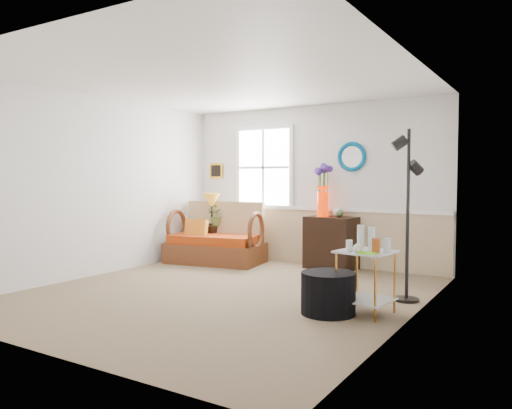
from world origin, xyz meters
The scene contains 19 objects.
floor centered at (0.00, 0.00, 0.00)m, with size 4.50×5.00×0.01m, color #7F694C.
ceiling centered at (0.00, 0.00, 2.60)m, with size 4.50×5.00×0.01m, color white.
walls centered at (0.00, 0.00, 1.30)m, with size 4.51×5.01×2.60m.
wainscot centered at (0.00, 2.48, 0.45)m, with size 4.46×0.02×0.90m, color tan.
chair_rail centered at (0.00, 2.47, 0.92)m, with size 4.46×0.04×0.06m, color white.
window centered at (-0.90, 2.47, 1.60)m, with size 1.14×0.06×1.44m, color white, non-canonical shape.
picture centered at (-1.92, 2.48, 1.55)m, with size 0.28×0.03×0.28m, color #BF7B1A.
mirror centered at (0.70, 2.48, 1.75)m, with size 0.47×0.47×0.07m, color #027AB4.
loveseat centered at (-1.40, 1.73, 0.51)m, with size 1.55×0.88×1.01m, color #5D2D17, non-canonical shape.
throw_pillow centered at (-1.68, 1.56, 0.53)m, with size 0.40×0.10×0.40m, color #CD4D02, non-canonical shape.
lamp_stand centered at (-1.69, 1.99, 0.29)m, with size 0.33×0.33×0.59m, color black, non-canonical shape.
table_lamp centered at (-1.66, 1.98, 0.87)m, with size 0.31×0.31×0.56m, color #C0801E, non-canonical shape.
potted_plant centered at (-1.56, 2.00, 0.74)m, with size 0.34×0.38×0.29m, color #4D6E37.
cabinet centered at (0.46, 2.26, 0.41)m, with size 0.76×0.49×0.81m, color black, non-canonical shape.
flower_vase centered at (0.31, 2.26, 1.22)m, with size 0.24×0.24×0.80m, color red, non-canonical shape.
side_table centered at (1.80, 0.01, 0.33)m, with size 0.52×0.52×0.66m, color #B67329, non-canonical shape.
tabletop_items centered at (1.83, -0.03, 0.79)m, with size 0.43×0.43×0.26m, color silver, non-canonical shape.
floor_lamp centered at (2.02, 0.78, 0.99)m, with size 0.28×0.28×1.97m, color black, non-canonical shape.
ottoman centered at (1.47, -0.20, 0.22)m, with size 0.57×0.57×0.44m, color black.
Camera 1 is at (3.52, -4.96, 1.41)m, focal length 35.00 mm.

